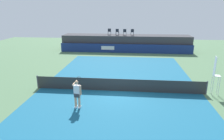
{
  "coord_description": "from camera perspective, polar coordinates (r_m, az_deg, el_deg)",
  "views": [
    {
      "loc": [
        0.87,
        -13.91,
        5.87
      ],
      "look_at": [
        -0.7,
        2.0,
        1.0
      ],
      "focal_mm": 32.62,
      "sensor_mm": 36.0,
      "label": 1
    }
  ],
  "objects": [
    {
      "name": "ground_plane",
      "position": [
        17.92,
        2.55,
        -2.2
      ],
      "size": [
        48.0,
        48.0,
        0.0
      ],
      "primitive_type": "plane",
      "color": "#4C704C"
    },
    {
      "name": "court_inner",
      "position": [
        15.12,
        1.91,
        -5.9
      ],
      "size": [
        12.0,
        22.0,
        0.0
      ],
      "primitive_type": "cube",
      "color": "#16597A",
      "rests_on": "ground"
    },
    {
      "name": "sponsor_wall",
      "position": [
        27.92,
        3.76,
        6.03
      ],
      "size": [
        18.0,
        0.22,
        1.2
      ],
      "color": "navy",
      "rests_on": "ground"
    },
    {
      "name": "spectator_platform",
      "position": [
        29.61,
        3.92,
        7.63
      ],
      "size": [
        18.0,
        2.8,
        2.2
      ],
      "primitive_type": "cube",
      "color": "#38383D",
      "rests_on": "ground"
    },
    {
      "name": "spectator_chair_far_left",
      "position": [
        29.75,
        -0.73,
        10.82
      ],
      "size": [
        0.47,
        0.47,
        0.89
      ],
      "color": "#1E232D",
      "rests_on": "spectator_platform"
    },
    {
      "name": "spectator_chair_left",
      "position": [
        29.27,
        1.5,
        10.71
      ],
      "size": [
        0.46,
        0.46,
        0.89
      ],
      "color": "#1E232D",
      "rests_on": "spectator_platform"
    },
    {
      "name": "spectator_chair_center",
      "position": [
        29.09,
        3.6,
        10.64
      ],
      "size": [
        0.45,
        0.45,
        0.89
      ],
      "color": "#1E232D",
      "rests_on": "spectator_platform"
    },
    {
      "name": "spectator_chair_right",
      "position": [
        29.19,
        5.71,
        10.62
      ],
      "size": [
        0.46,
        0.46,
        0.89
      ],
      "color": "#1E232D",
      "rests_on": "spectator_platform"
    },
    {
      "name": "umpire_chair",
      "position": [
        15.67,
        27.01,
        -0.83
      ],
      "size": [
        0.49,
        0.49,
        2.76
      ],
      "color": "white",
      "rests_on": "ground"
    },
    {
      "name": "tennis_net",
      "position": [
        14.94,
        1.93,
        -4.23
      ],
      "size": [
        12.4,
        0.02,
        0.95
      ],
      "primitive_type": "cube",
      "color": "#2D2D2D",
      "rests_on": "ground"
    },
    {
      "name": "net_post_near",
      "position": [
        16.5,
        -20.12,
        -3.13
      ],
      "size": [
        0.1,
        0.1,
        1.0
      ],
      "primitive_type": "cylinder",
      "color": "#4C4C51",
      "rests_on": "ground"
    },
    {
      "name": "net_post_far",
      "position": [
        15.83,
        25.01,
        -4.55
      ],
      "size": [
        0.1,
        0.1,
        1.0
      ],
      "primitive_type": "cylinder",
      "color": "#4C4C51",
      "rests_on": "ground"
    },
    {
      "name": "tennis_player",
      "position": [
        12.53,
        -9.74,
        -6.38
      ],
      "size": [
        0.58,
        1.19,
        1.77
      ],
      "color": "white",
      "rests_on": "court_inner"
    },
    {
      "name": "tennis_ball",
      "position": [
        13.54,
        -9.33,
        -8.81
      ],
      "size": [
        0.07,
        0.07,
        0.07
      ],
      "primitive_type": "sphere",
      "color": "#D8EA33",
      "rests_on": "court_inner"
    }
  ]
}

